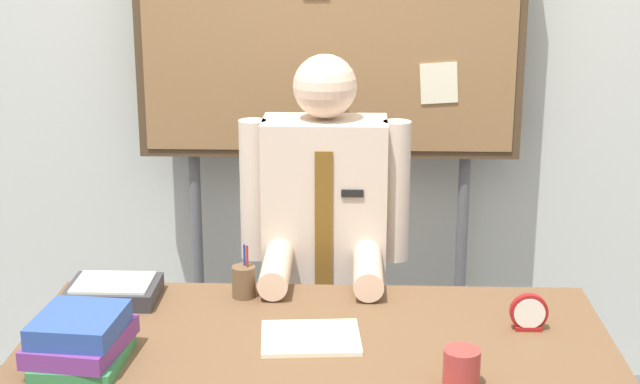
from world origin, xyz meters
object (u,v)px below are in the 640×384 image
Objects in this scene: paper_tray at (114,291)px; open_notebook at (311,338)px; bulletin_board at (329,32)px; pen_holder at (244,281)px; desk_clock at (529,314)px; coffee_mug at (461,368)px; book_stack at (81,339)px; person at (325,281)px; desk at (318,369)px.

open_notebook is at bearing -23.48° from paper_tray.
bulletin_board is 12.23× the size of pen_holder.
desk_clock reaches higher than paper_tray.
book_stack is at bearing 174.41° from coffee_mug.
pen_holder is at bearing 51.21° from book_stack.
coffee_mug is 0.60× the size of pen_holder.
book_stack is at bearing -87.27° from paper_tray.
bulletin_board reaches higher than book_stack.
coffee_mug reaches higher than open_notebook.
desk_clock is (1.16, 0.24, -0.02)m from book_stack.
person reaches higher than book_stack.
pen_holder is (-0.23, -0.85, -0.63)m from bulletin_board.
coffee_mug is at bearing -27.68° from paper_tray.
desk_clock is 0.40m from coffee_mug.
desk_clock is at bearing 8.27° from open_notebook.
coffee_mug is at bearing -123.14° from desk_clock.
desk_clock is (0.57, -1.06, -0.64)m from bulletin_board.
coffee_mug is 0.37× the size of paper_tray.
paper_tray is (-0.61, 0.24, 0.12)m from desk.
desk_clock is 0.40× the size of paper_tray.
desk is 0.81× the size of bulletin_board.
bulletin_board is 7.52× the size of paper_tray.
desk is at bearing -173.44° from desk_clock.
open_notebook reaches higher than desk.
book_stack is (-0.59, -1.30, -0.62)m from bulletin_board.
person is at bearing 57.07° from pen_holder.
book_stack reaches higher than paper_tray.
person is (0.00, 0.63, 0.01)m from desk.
open_notebook is 1.64× the size of pen_holder.
desk is 5.27× the size of book_stack.
person is 0.73m from paper_tray.
book_stack is 3.10× the size of coffee_mug.
book_stack is 0.60m from open_notebook.
pen_holder is (-0.80, 0.21, 0.00)m from desk_clock.
pen_holder reaches higher than book_stack.
person is at bearing 135.70° from desk_clock.
pen_holder is at bearing 137.10° from coffee_mug.
desk_clock reaches higher than coffee_mug.
bulletin_board is at bearing 89.95° from person.
pen_holder is at bearing -105.05° from bulletin_board.
bulletin_board reaches higher than coffee_mug.
desk_clock is at bearing -44.30° from person.
bulletin_board reaches higher than desk.
person is 0.44m from pen_holder.
open_notebook is at bearing -171.73° from desk_clock.
bulletin_board is at bearing 65.59° from book_stack.
person reaches higher than pen_holder.
pen_holder is 0.62× the size of paper_tray.
pen_holder is (-0.23, -0.35, 0.14)m from person.
desk is at bearing -90.02° from bulletin_board.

